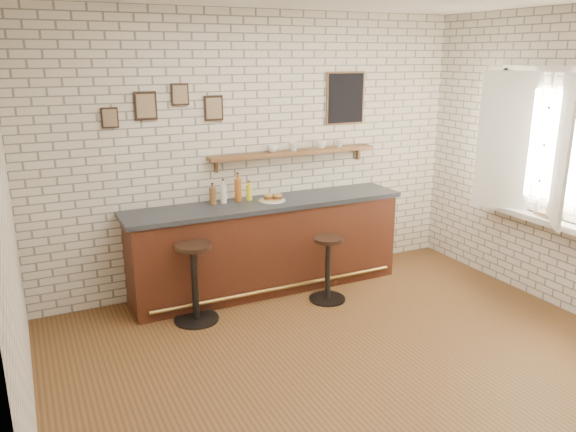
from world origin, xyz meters
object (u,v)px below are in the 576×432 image
bitters_bottle_brown (213,196)px  condiment_bottle_yellow (249,192)px  sandwich_plate (272,200)px  shelf_cup_d (339,143)px  bar_stool_right (328,267)px  shelf_cup_c (321,145)px  ciabatta_sandwich (273,197)px  bar_counter (267,245)px  book_upper (542,214)px  bitters_bottle_amber (238,190)px  bitters_bottle_white (223,193)px  shelf_cup_b (294,146)px  bar_stool_left (195,280)px  shelf_cup_a (273,148)px  book_lower (539,215)px

bitters_bottle_brown → condiment_bottle_yellow: 0.41m
sandwich_plate → shelf_cup_d: size_ratio=2.98×
bar_stool_right → shelf_cup_c: shelf_cup_c is taller
shelf_cup_d → ciabatta_sandwich: bearing=164.0°
bar_counter → book_upper: size_ratio=12.89×
sandwich_plate → bitters_bottle_amber: size_ratio=0.89×
book_upper → bitters_bottle_brown: bearing=165.3°
bitters_bottle_white → shelf_cup_b: (0.86, 0.06, 0.43)m
sandwich_plate → book_upper: 2.80m
bar_counter → bitters_bottle_white: 0.76m
shelf_cup_c → bitters_bottle_brown: bearing=97.5°
book_upper → ciabatta_sandwich: bearing=161.6°
bar_counter → book_upper: bearing=-32.4°
condiment_bottle_yellow → bar_stool_left: bearing=-145.4°
ciabatta_sandwich → bar_stool_right: ciabatta_sandwich is taller
sandwich_plate → book_upper: bearing=-32.9°
shelf_cup_a → shelf_cup_b: (0.26, 0.00, 0.00)m
bitters_bottle_amber → bar_counter: bearing=-26.9°
bar_stool_left → book_upper: 3.59m
ciabatta_sandwich → shelf_cup_a: (0.10, 0.21, 0.49)m
bar_stool_left → shelf_cup_b: 1.89m
bar_stool_right → book_upper: book_upper is taller
shelf_cup_a → shelf_cup_c: (0.61, 0.00, 0.00)m
bitters_bottle_brown → bar_stool_left: size_ratio=0.29×
bitters_bottle_white → bar_stool_left: (-0.52, -0.56, -0.69)m
shelf_cup_d → book_upper: bearing=-79.7°
condiment_bottle_yellow → shelf_cup_c: (0.92, 0.06, 0.45)m
sandwich_plate → shelf_cup_b: 0.68m
bitters_bottle_white → bitters_bottle_amber: size_ratio=0.82×
ciabatta_sandwich → bar_stool_right: size_ratio=0.31×
ciabatta_sandwich → bitters_bottle_white: (-0.51, 0.15, 0.06)m
shelf_cup_b → book_lower: shelf_cup_b is taller
sandwich_plate → shelf_cup_b: (0.36, 0.21, 0.53)m
book_upper → shelf_cup_d: bearing=143.4°
bar_stool_left → shelf_cup_a: shelf_cup_a is taller
bar_stool_right → book_upper: (1.96, -0.96, 0.58)m
condiment_bottle_yellow → book_upper: 3.06m
sandwich_plate → bitters_bottle_white: (-0.50, 0.15, 0.10)m
shelf_cup_c → book_lower: size_ratio=0.53×
bitters_bottle_brown → shelf_cup_c: 1.41m
shelf_cup_c → book_lower: (1.64, -1.71, -0.61)m
bar_counter → ciabatta_sandwich: (0.07, -0.01, 0.55)m
bitters_bottle_white → shelf_cup_c: bearing=2.9°
bitters_bottle_amber → book_lower: size_ratio=1.45×
sandwich_plate → shelf_cup_a: bearing=63.3°
bar_counter → condiment_bottle_yellow: bearing=136.5°
bar_counter → shelf_cup_a: size_ratio=27.18×
bitters_bottle_white → shelf_cup_b: 0.97m
bitters_bottle_amber → shelf_cup_a: (0.44, 0.06, 0.41)m
bitters_bottle_brown → shelf_cup_c: (1.34, 0.06, 0.44)m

